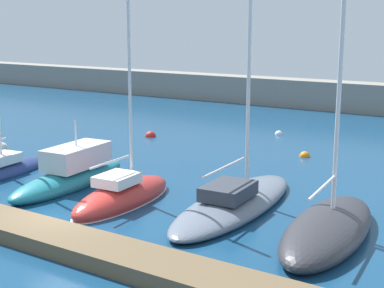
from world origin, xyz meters
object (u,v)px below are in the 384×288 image
object	(u,v)px
sailboat_charcoal_sixth	(328,228)
mooring_buoy_orange	(305,157)
sailboat_navy_second	(0,170)
mooring_buoy_red	(150,137)
motorboat_teal_third	(72,173)
mooring_buoy_white	(279,134)
sailboat_slate_fifth	(235,199)
sailboat_red_fourth	(122,196)

from	to	relation	value
sailboat_charcoal_sixth	mooring_buoy_orange	world-z (taller)	sailboat_charcoal_sixth
sailboat_navy_second	mooring_buoy_red	xyz separation A→B (m)	(0.28, 12.12, -0.23)
sailboat_navy_second	motorboat_teal_third	distance (m)	4.50
motorboat_teal_third	sailboat_charcoal_sixth	bearing A→B (deg)	-95.22
mooring_buoy_white	mooring_buoy_orange	bearing A→B (deg)	-52.38
mooring_buoy_white	mooring_buoy_red	distance (m)	8.81
sailboat_slate_fifth	mooring_buoy_orange	bearing A→B (deg)	2.91
sailboat_navy_second	motorboat_teal_third	world-z (taller)	sailboat_navy_second
sailboat_navy_second	sailboat_charcoal_sixth	world-z (taller)	sailboat_charcoal_sixth
sailboat_red_fourth	motorboat_teal_third	bearing A→B (deg)	73.47
sailboat_navy_second	mooring_buoy_white	world-z (taller)	sailboat_navy_second
sailboat_charcoal_sixth	sailboat_slate_fifth	bearing A→B (deg)	71.05
sailboat_navy_second	motorboat_teal_third	size ratio (longest dim) A/B	1.45
sailboat_red_fourth	sailboat_slate_fifth	size ratio (longest dim) A/B	0.51
mooring_buoy_orange	motorboat_teal_third	bearing A→B (deg)	-120.59
sailboat_navy_second	sailboat_red_fourth	xyz separation A→B (m)	(8.22, -0.18, 0.07)
sailboat_red_fourth	mooring_buoy_orange	bearing A→B (deg)	-18.22
sailboat_red_fourth	sailboat_slate_fifth	distance (m)	4.78
sailboat_red_fourth	sailboat_charcoal_sixth	bearing A→B (deg)	-88.31
sailboat_slate_fifth	sailboat_charcoal_sixth	size ratio (longest dim) A/B	1.49
motorboat_teal_third	sailboat_slate_fifth	size ratio (longest dim) A/B	0.39
mooring_buoy_red	sailboat_red_fourth	bearing A→B (deg)	-57.15
motorboat_teal_third	sailboat_slate_fifth	world-z (taller)	sailboat_slate_fifth
sailboat_red_fourth	mooring_buoy_red	distance (m)	14.64
motorboat_teal_third	sailboat_navy_second	bearing A→B (deg)	92.54
sailboat_slate_fifth	sailboat_navy_second	bearing A→B (deg)	93.87
motorboat_teal_third	mooring_buoy_orange	distance (m)	13.50
motorboat_teal_third	sailboat_charcoal_sixth	size ratio (longest dim) A/B	0.58
sailboat_charcoal_sixth	mooring_buoy_red	size ratio (longest dim) A/B	18.31
sailboat_red_fourth	mooring_buoy_red	xyz separation A→B (m)	(-7.94, 12.30, -0.30)
mooring_buoy_red	mooring_buoy_orange	bearing A→B (deg)	0.67
sailboat_red_fourth	mooring_buoy_white	world-z (taller)	sailboat_red_fourth
mooring_buoy_white	mooring_buoy_red	world-z (taller)	mooring_buoy_red
mooring_buoy_orange	sailboat_slate_fifth	bearing A→B (deg)	-83.01
motorboat_teal_third	mooring_buoy_orange	xyz separation A→B (m)	(6.86, 11.61, -0.56)
motorboat_teal_third	mooring_buoy_orange	world-z (taller)	motorboat_teal_third
sailboat_navy_second	sailboat_slate_fifth	xyz separation A→B (m)	(12.59, 1.76, 0.19)
sailboat_navy_second	sailboat_red_fourth	bearing A→B (deg)	-98.07
sailboat_navy_second	sailboat_charcoal_sixth	size ratio (longest dim) A/B	0.85
mooring_buoy_red	mooring_buoy_orange	distance (m)	11.03
sailboat_navy_second	sailboat_charcoal_sixth	distance (m)	17.00
motorboat_teal_third	sailboat_charcoal_sixth	xyz separation A→B (m)	(12.54, 0.10, -0.18)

